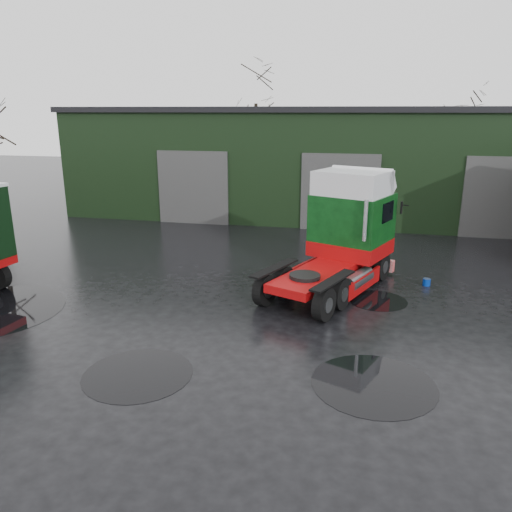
% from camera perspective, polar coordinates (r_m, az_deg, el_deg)
% --- Properties ---
extents(ground, '(100.00, 100.00, 0.00)m').
position_cam_1_polar(ground, '(13.96, -2.66, -9.68)').
color(ground, black).
extents(warehouse, '(32.40, 12.40, 6.30)m').
position_cam_1_polar(warehouse, '(32.26, 10.26, 10.81)').
color(warehouse, black).
rests_on(warehouse, ground).
extents(hero_tractor, '(5.10, 7.17, 4.10)m').
position_cam_1_polar(hero_tractor, '(17.13, 8.33, 2.41)').
color(hero_tractor, '#09350F').
rests_on(hero_tractor, ground).
extents(wash_bucket, '(0.33, 0.33, 0.26)m').
position_cam_1_polar(wash_bucket, '(19.12, 18.91, -2.84)').
color(wash_bucket, '#062991').
rests_on(wash_bucket, ground).
extents(tree_back_a, '(4.40, 4.40, 9.50)m').
position_cam_1_polar(tree_back_a, '(43.14, -0.01, 14.52)').
color(tree_back_a, black).
rests_on(tree_back_a, ground).
extents(tree_back_b, '(4.40, 4.40, 7.50)m').
position_cam_1_polar(tree_back_b, '(42.69, 21.96, 12.01)').
color(tree_back_b, black).
rests_on(tree_back_b, ground).
extents(puddle_0, '(2.65, 2.65, 0.01)m').
position_cam_1_polar(puddle_0, '(12.67, -13.34, -13.00)').
color(puddle_0, black).
rests_on(puddle_0, ground).
extents(puddle_1, '(1.94, 1.94, 0.01)m').
position_cam_1_polar(puddle_1, '(17.21, 13.76, -4.97)').
color(puddle_1, black).
rests_on(puddle_1, ground).
extents(puddle_4, '(2.90, 2.90, 0.01)m').
position_cam_1_polar(puddle_4, '(12.26, 13.29, -14.08)').
color(puddle_4, black).
rests_on(puddle_4, ground).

